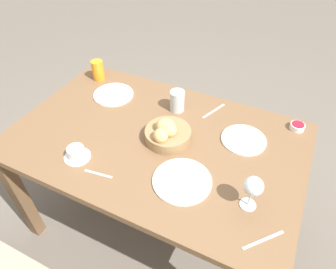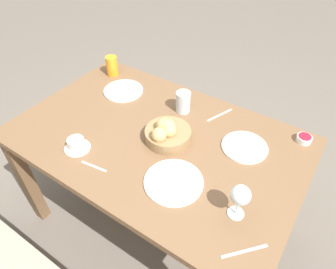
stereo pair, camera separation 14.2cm
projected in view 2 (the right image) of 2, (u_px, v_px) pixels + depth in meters
name	position (u px, v px, depth m)	size (l,w,h in m)	color
ground_plane	(159.00, 218.00, 1.95)	(10.00, 10.00, 0.00)	#6B6056
dining_table	(157.00, 150.00, 1.51)	(1.40, 0.89, 0.73)	brown
bread_basket	(167.00, 133.00, 1.40)	(0.22, 0.22, 0.12)	#99754C
plate_near_left	(245.00, 147.00, 1.39)	(0.21, 0.21, 0.01)	white
plate_near_right	(123.00, 91.00, 1.73)	(0.23, 0.23, 0.01)	white
plate_far_center	(174.00, 182.00, 1.24)	(0.25, 0.25, 0.01)	white
juice_glass	(112.00, 66.00, 1.83)	(0.07, 0.07, 0.12)	orange
water_tumbler	(183.00, 102.00, 1.56)	(0.08, 0.08, 0.11)	silver
wine_glass	(240.00, 196.00, 1.06)	(0.08, 0.08, 0.16)	silver
coffee_cup	(77.00, 145.00, 1.37)	(0.12, 0.12, 0.06)	white
jam_bowl_berry	(304.00, 139.00, 1.42)	(0.07, 0.07, 0.03)	white
fork_silver	(245.00, 251.00, 1.02)	(0.12, 0.14, 0.00)	#B7B7BC
knife_silver	(220.00, 115.00, 1.57)	(0.07, 0.16, 0.00)	#B7B7BC
spoon_coffee	(94.00, 166.00, 1.31)	(0.13, 0.03, 0.00)	#B7B7BC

